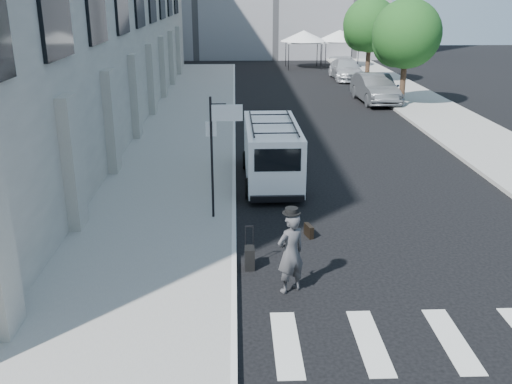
{
  "coord_description": "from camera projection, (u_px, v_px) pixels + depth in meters",
  "views": [
    {
      "loc": [
        -1.92,
        -12.25,
        6.34
      ],
      "look_at": [
        -1.4,
        2.03,
        1.3
      ],
      "focal_mm": 40.0,
      "sensor_mm": 36.0,
      "label": 1
    }
  ],
  "objects": [
    {
      "name": "sidewalk_right",
      "position": [
        425.0,
        106.0,
        32.86
      ],
      "size": [
        4.0,
        56.0,
        0.15
      ],
      "primitive_type": "cube",
      "color": "gray",
      "rests_on": "ground"
    },
    {
      "name": "businessman",
      "position": [
        291.0,
        253.0,
        12.47
      ],
      "size": [
        0.81,
        0.73,
        1.87
      ],
      "primitive_type": "imported",
      "rotation": [
        0.0,
        0.0,
        3.66
      ],
      "color": "#3E3D40",
      "rests_on": "ground"
    },
    {
      "name": "tree_near",
      "position": [
        404.0,
        36.0,
        31.65
      ],
      "size": [
        3.8,
        3.83,
        6.03
      ],
      "color": "black",
      "rests_on": "ground"
    },
    {
      "name": "parked_car_b",
      "position": [
        375.0,
        88.0,
        34.13
      ],
      "size": [
        2.04,
        5.23,
        1.7
      ],
      "primitive_type": "imported",
      "rotation": [
        0.0,
        0.0,
        0.05
      ],
      "color": "#4C4F53",
      "rests_on": "ground"
    },
    {
      "name": "sign_pole",
      "position": [
        220.0,
        132.0,
        15.78
      ],
      "size": [
        1.03,
        0.07,
        3.5
      ],
      "color": "black",
      "rests_on": "sidewalk_left"
    },
    {
      "name": "briefcase",
      "position": [
        309.0,
        231.0,
        15.55
      ],
      "size": [
        0.23,
        0.46,
        0.34
      ],
      "primitive_type": "cube",
      "rotation": [
        0.0,
        0.0,
        0.27
      ],
      "color": "black",
      "rests_on": "ground"
    },
    {
      "name": "ground",
      "position": [
        317.0,
        270.0,
        13.73
      ],
      "size": [
        120.0,
        120.0,
        0.0
      ],
      "primitive_type": "plane",
      "color": "black",
      "rests_on": "ground"
    },
    {
      "name": "parked_car_c",
      "position": [
        346.0,
        69.0,
        43.18
      ],
      "size": [
        2.14,
        5.18,
        1.5
      ],
      "primitive_type": "imported",
      "rotation": [
        0.0,
        0.0,
        0.01
      ],
      "color": "#B2B5BA",
      "rests_on": "ground"
    },
    {
      "name": "tree_far",
      "position": [
        368.0,
        27.0,
        40.13
      ],
      "size": [
        3.8,
        3.83,
        6.03
      ],
      "color": "black",
      "rests_on": "ground"
    },
    {
      "name": "cargo_van",
      "position": [
        271.0,
        151.0,
        19.85
      ],
      "size": [
        1.98,
        5.46,
        2.07
      ],
      "rotation": [
        0.0,
        0.0,
        0.01
      ],
      "color": "white",
      "rests_on": "ground"
    },
    {
      "name": "tent_left",
      "position": [
        304.0,
        36.0,
        48.77
      ],
      "size": [
        4.0,
        4.0,
        3.2
      ],
      "color": "black",
      "rests_on": "ground"
    },
    {
      "name": "sidewalk_left",
      "position": [
        189.0,
        123.0,
        28.63
      ],
      "size": [
        4.5,
        48.0,
        0.15
      ],
      "primitive_type": "cube",
      "color": "gray",
      "rests_on": "ground"
    },
    {
      "name": "suitcase",
      "position": [
        250.0,
        258.0,
        13.74
      ],
      "size": [
        0.24,
        0.38,
        1.04
      ],
      "rotation": [
        0.0,
        0.0,
        0.01
      ],
      "color": "black",
      "rests_on": "ground"
    },
    {
      "name": "parked_car_a",
      "position": [
        380.0,
        88.0,
        34.27
      ],
      "size": [
        2.03,
        4.9,
        1.66
      ],
      "primitive_type": "imported",
      "rotation": [
        0.0,
        0.0,
        0.01
      ],
      "color": "gray",
      "rests_on": "ground"
    },
    {
      "name": "tent_right",
      "position": [
        340.0,
        36.0,
        49.35
      ],
      "size": [
        4.0,
        4.0,
        3.2
      ],
      "color": "black",
      "rests_on": "ground"
    }
  ]
}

